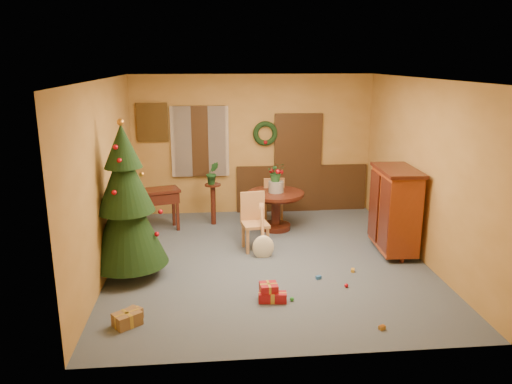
{
  "coord_description": "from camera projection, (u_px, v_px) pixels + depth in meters",
  "views": [
    {
      "loc": [
        -0.92,
        -7.55,
        3.18
      ],
      "look_at": [
        -0.16,
        0.4,
        1.06
      ],
      "focal_mm": 35.0,
      "sensor_mm": 36.0,
      "label": 1
    }
  ],
  "objects": [
    {
      "name": "sideboard",
      "position": [
        395.0,
        208.0,
        8.32
      ],
      "size": [
        0.65,
        1.16,
        1.46
      ],
      "color": "#4F1E09",
      "rests_on": "floor"
    },
    {
      "name": "stand_plant",
      "position": [
        212.0,
        173.0,
        9.7
      ],
      "size": [
        0.28,
        0.25,
        0.45
      ],
      "primitive_type": "imported",
      "rotation": [
        0.0,
        0.0,
        0.22
      ],
      "color": "#19471E",
      "rests_on": "plant_stand"
    },
    {
      "name": "gift_d",
      "position": [
        273.0,
        297.0,
        6.75
      ],
      "size": [
        0.39,
        0.19,
        0.14
      ],
      "color": "maroon",
      "rests_on": "floor"
    },
    {
      "name": "guitar",
      "position": [
        263.0,
        233.0,
        8.19
      ],
      "size": [
        0.51,
        0.63,
        0.83
      ],
      "primitive_type": null,
      "rotation": [
        -0.49,
        0.0,
        0.31
      ],
      "color": "beige",
      "rests_on": "floor"
    },
    {
      "name": "toy_d",
      "position": [
        346.0,
        286.0,
        7.18
      ],
      "size": [
        0.06,
        0.06,
        0.06
      ],
      "primitive_type": "sphere",
      "color": "#AE0B16",
      "rests_on": "floor"
    },
    {
      "name": "toy_a",
      "position": [
        318.0,
        277.0,
        7.46
      ],
      "size": [
        0.09,
        0.08,
        0.05
      ],
      "primitive_type": "cube",
      "rotation": [
        0.0,
        0.0,
        0.4
      ],
      "color": "#2862AF",
      "rests_on": "floor"
    },
    {
      "name": "writing_desk",
      "position": [
        155.0,
        200.0,
        9.44
      ],
      "size": [
        1.01,
        0.7,
        0.81
      ],
      "color": "black",
      "rests_on": "floor"
    },
    {
      "name": "toy_c",
      "position": [
        353.0,
        270.0,
        7.71
      ],
      "size": [
        0.08,
        0.09,
        0.05
      ],
      "primitive_type": "cube",
      "rotation": [
        0.0,
        0.0,
        1.2
      ],
      "color": "#BE8D23",
      "rests_on": "floor"
    },
    {
      "name": "toy_e",
      "position": [
        382.0,
        328.0,
        6.07
      ],
      "size": [
        0.09,
        0.08,
        0.05
      ],
      "primitive_type": "cube",
      "rotation": [
        0.0,
        0.0,
        0.39
      ],
      "color": "#C5832E",
      "rests_on": "floor"
    },
    {
      "name": "plant_stand",
      "position": [
        213.0,
        199.0,
        9.83
      ],
      "size": [
        0.32,
        0.32,
        0.82
      ],
      "color": "black",
      "rests_on": "floor"
    },
    {
      "name": "dining_table",
      "position": [
        276.0,
        203.0,
        9.54
      ],
      "size": [
        1.08,
        1.08,
        0.74
      ],
      "color": "black",
      "rests_on": "floor"
    },
    {
      "name": "gift_b",
      "position": [
        269.0,
        292.0,
        6.8
      ],
      "size": [
        0.25,
        0.25,
        0.24
      ],
      "color": "maroon",
      "rests_on": "floor"
    },
    {
      "name": "chair_far",
      "position": [
        273.0,
        198.0,
        9.97
      ],
      "size": [
        0.41,
        0.41,
        0.93
      ],
      "color": "#99643D",
      "rests_on": "floor"
    },
    {
      "name": "gift_a",
      "position": [
        127.0,
        319.0,
        6.15
      ],
      "size": [
        0.39,
        0.38,
        0.17
      ],
      "color": "brown",
      "rests_on": "floor"
    },
    {
      "name": "christmas_tree",
      "position": [
        126.0,
        204.0,
        7.3
      ],
      "size": [
        1.16,
        1.16,
        2.38
      ],
      "color": "#382111",
      "rests_on": "floor"
    },
    {
      "name": "gift_c",
      "position": [
        131.0,
        315.0,
        6.26
      ],
      "size": [
        0.3,
        0.32,
        0.15
      ],
      "color": "brown",
      "rests_on": "floor"
    },
    {
      "name": "centerpiece_plant",
      "position": [
        276.0,
        172.0,
        9.38
      ],
      "size": [
        0.33,
        0.28,
        0.36
      ],
      "primitive_type": "imported",
      "color": "#1E4C23",
      "rests_on": "urn"
    },
    {
      "name": "room_envelope",
      "position": [
        263.0,
        161.0,
        10.5
      ],
      "size": [
        5.5,
        5.5,
        5.5
      ],
      "color": "#384551",
      "rests_on": "ground"
    },
    {
      "name": "urn",
      "position": [
        276.0,
        187.0,
        9.45
      ],
      "size": [
        0.29,
        0.29,
        0.21
      ],
      "primitive_type": "cylinder",
      "color": "slate",
      "rests_on": "dining_table"
    },
    {
      "name": "toy_b",
      "position": [
        292.0,
        299.0,
        6.78
      ],
      "size": [
        0.06,
        0.06,
        0.06
      ],
      "primitive_type": "sphere",
      "color": "#248731",
      "rests_on": "floor"
    },
    {
      "name": "chair_near",
      "position": [
        254.0,
        219.0,
        8.57
      ],
      "size": [
        0.49,
        0.49,
        0.99
      ],
      "color": "#99643D",
      "rests_on": "floor"
    }
  ]
}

